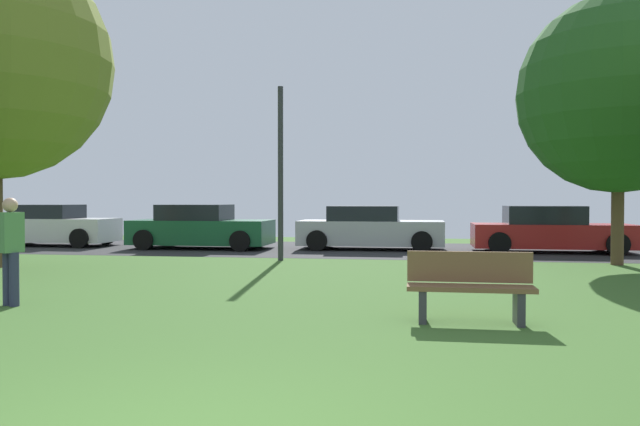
{
  "coord_description": "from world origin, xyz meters",
  "views": [
    {
      "loc": [
        1.5,
        -3.42,
        1.58
      ],
      "look_at": [
        0.0,
        6.0,
        1.37
      ],
      "focal_mm": 34.65,
      "sensor_mm": 36.0,
      "label": 1
    }
  ],
  "objects": [
    {
      "name": "parked_car_silver",
      "position": [
        -0.02,
        16.13,
        0.64
      ],
      "size": [
        4.54,
        1.98,
        1.38
      ],
      "color": "#B7B7BC",
      "rests_on": "ground_plane"
    },
    {
      "name": "parked_car_white",
      "position": [
        -10.86,
        15.96,
        0.65
      ],
      "size": [
        4.18,
        1.94,
        1.41
      ],
      "color": "white",
      "rests_on": "ground_plane"
    },
    {
      "name": "parked_car_green",
      "position": [
        -5.45,
        15.63,
        0.66
      ],
      "size": [
        4.45,
        2.1,
        1.42
      ],
      "color": "#195633",
      "rests_on": "ground_plane"
    },
    {
      "name": "person_walking",
      "position": [
        -4.48,
        4.88,
        0.88
      ],
      "size": [
        0.32,
        0.38,
        1.61
      ],
      "rotation": [
        0.0,
        0.0,
        1.19
      ],
      "color": "#2D334C",
      "rests_on": "ground_plane"
    },
    {
      "name": "road_strip",
      "position": [
        0.0,
        16.0,
        0.0
      ],
      "size": [
        44.0,
        6.4,
        0.01
      ],
      "primitive_type": "cube",
      "color": "#28282B",
      "rests_on": "ground_plane"
    },
    {
      "name": "street_lamp_post",
      "position": [
        -2.02,
        12.2,
        2.25
      ],
      "size": [
        0.14,
        0.14,
        4.5
      ],
      "primitive_type": "cylinder",
      "color": "#2D2D33",
      "rests_on": "ground_plane"
    },
    {
      "name": "oak_tree_center",
      "position": [
        6.26,
        12.41,
        4.12
      ],
      "size": [
        4.79,
        4.79,
        6.52
      ],
      "color": "brown",
      "rests_on": "ground_plane"
    },
    {
      "name": "parked_car_red",
      "position": [
        5.39,
        15.85,
        0.64
      ],
      "size": [
        4.6,
        1.93,
        1.39
      ],
      "color": "#B21E1E",
      "rests_on": "ground_plane"
    },
    {
      "name": "park_bench",
      "position": [
        2.16,
        4.7,
        0.46
      ],
      "size": [
        1.6,
        0.45,
        0.9
      ],
      "rotation": [
        0.0,
        0.0,
        3.14
      ],
      "color": "brown",
      "rests_on": "ground_plane"
    }
  ]
}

